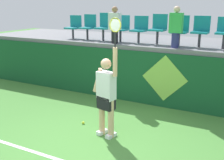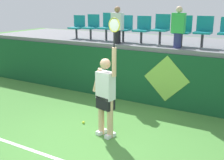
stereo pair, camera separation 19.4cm
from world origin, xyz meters
name	(u,v)px [view 1 (the left image)]	position (x,y,z in m)	size (l,w,h in m)	color
ground_plane	(85,144)	(0.00, 0.00, 0.00)	(40.00, 40.00, 0.00)	#478438
court_back_wall	(139,77)	(0.00, 2.87, 0.76)	(12.41, 0.20, 1.51)	#144C28
spectator_platform	(157,42)	(0.00, 4.33, 1.57)	(12.41, 3.01, 0.12)	slate
tennis_player	(106,94)	(0.21, 0.55, 0.96)	(0.74, 0.34, 2.53)	white
tennis_ball	(83,123)	(-0.57, 0.81, 0.03)	(0.07, 0.07, 0.07)	#D1E533
water_bottle	(116,40)	(-0.84, 3.07, 1.74)	(0.06, 0.06, 0.21)	#338CE5
stadium_chair_0	(74,26)	(-2.68, 3.54, 2.05)	(0.44, 0.42, 0.76)	#38383D
stadium_chair_1	(88,26)	(-2.10, 3.54, 2.08)	(0.44, 0.42, 0.80)	#38383D
stadium_chair_2	(104,25)	(-1.50, 3.54, 2.11)	(0.44, 0.42, 0.86)	#38383D
stadium_chair_3	(122,27)	(-0.90, 3.54, 2.07)	(0.44, 0.42, 0.80)	#38383D
stadium_chair_4	(140,28)	(-0.29, 3.54, 2.07)	(0.44, 0.42, 0.79)	#38383D
stadium_chair_5	(159,27)	(0.29, 3.54, 2.11)	(0.44, 0.42, 0.86)	#38383D
stadium_chair_6	(180,29)	(0.92, 3.54, 2.09)	(0.44, 0.42, 0.83)	#38383D
stadium_chair_7	(201,30)	(1.48, 3.54, 2.10)	(0.44, 0.42, 0.83)	#38383D
spectator_0	(176,27)	(0.92, 3.10, 2.19)	(0.34, 0.20, 1.09)	navy
spectator_1	(115,25)	(-0.90, 3.08, 2.18)	(0.34, 0.20, 1.07)	black
wall_signage_mount	(163,107)	(0.78, 2.77, 0.00)	(1.27, 0.01, 1.47)	#144C28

